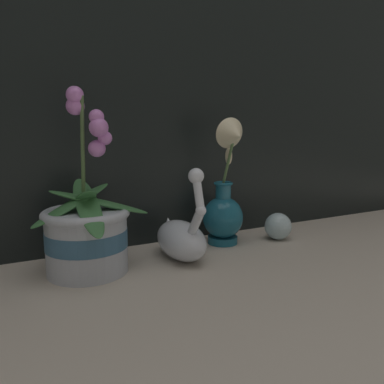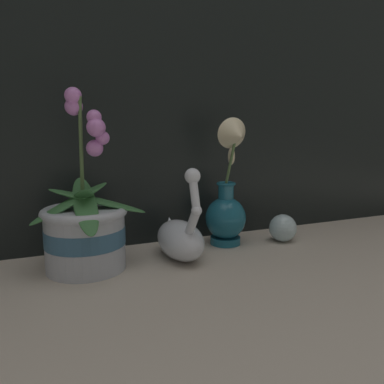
% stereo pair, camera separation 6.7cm
% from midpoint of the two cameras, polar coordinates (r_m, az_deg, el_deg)
% --- Properties ---
extents(ground_plane, '(2.80, 2.80, 0.00)m').
position_cam_midpoint_polar(ground_plane, '(0.81, 5.44, -12.21)').
color(ground_plane, '#BCB2A3').
extents(window_backdrop, '(2.80, 0.03, 1.20)m').
position_cam_midpoint_polar(window_backdrop, '(1.05, -1.79, 26.10)').
color(window_backdrop, black).
rests_on(window_backdrop, ground_plane).
extents(orchid_potted_plant, '(0.25, 0.26, 0.38)m').
position_cam_midpoint_polar(orchid_potted_plant, '(0.83, -13.75, -5.44)').
color(orchid_potted_plant, '#B2BCCC').
rests_on(orchid_potted_plant, ground_plane).
extents(swan_figurine, '(0.10, 0.21, 0.22)m').
position_cam_midpoint_polar(swan_figurine, '(0.88, 0.35, -6.84)').
color(swan_figurine, silver).
rests_on(swan_figurine, ground_plane).
extents(blue_vase, '(0.11, 0.14, 0.33)m').
position_cam_midpoint_polar(blue_vase, '(0.98, 7.36, -1.93)').
color(blue_vase, '#195B75').
rests_on(blue_vase, ground_plane).
extents(glass_sphere, '(0.07, 0.07, 0.07)m').
position_cam_midpoint_polar(glass_sphere, '(1.05, 15.45, -5.32)').
color(glass_sphere, silver).
rests_on(glass_sphere, ground_plane).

